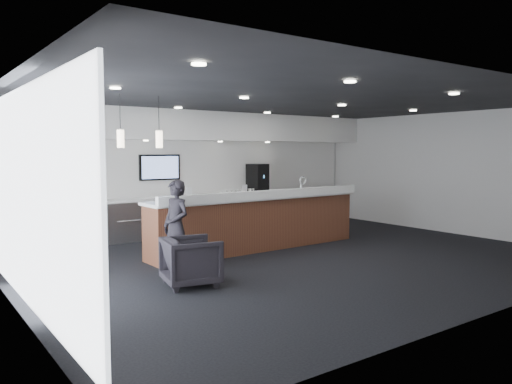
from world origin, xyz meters
TOP-DOWN VIEW (x-y plane):
  - ground at (0.00, 0.00)m, footprint 10.00×10.00m
  - ceiling at (0.00, 0.00)m, footprint 10.00×8.00m
  - back_wall at (0.00, 4.00)m, footprint 10.00×0.02m
  - left_wall at (-5.00, 0.00)m, footprint 0.02×8.00m
  - right_wall at (5.00, 0.00)m, footprint 0.02×8.00m
  - soffit_bulkhead at (0.00, 3.55)m, footprint 10.00×0.90m
  - alcove_panel at (0.00, 3.97)m, footprint 9.80×0.06m
  - window_blinds_wall at (-4.96, 0.00)m, footprint 0.04×7.36m
  - back_credenza at (-0.00, 3.64)m, footprint 5.06×0.66m
  - wall_tv at (-1.00, 3.91)m, footprint 1.05×0.08m
  - pendant_left at (-2.40, 0.80)m, footprint 0.12×0.12m
  - pendant_right at (-3.10, 0.80)m, footprint 0.12×0.12m
  - ceiling_can_lights at (0.00, 0.00)m, footprint 7.00×5.00m
  - service_counter at (-0.11, 1.08)m, footprint 4.97×0.96m
  - coffee_machine at (1.75, 3.66)m, footprint 0.49×0.59m
  - info_sign_left at (-0.43, 3.51)m, footprint 0.16×0.03m
  - info_sign_right at (1.21, 3.51)m, footprint 0.16×0.03m
  - armchair at (-2.60, -0.60)m, footprint 0.96×0.94m
  - lounge_guest at (-2.40, 0.28)m, footprint 0.46×0.62m
  - cup_0 at (1.57, 3.58)m, footprint 0.10×0.10m
  - cup_1 at (1.43, 3.58)m, footprint 0.15×0.15m
  - cup_2 at (1.29, 3.58)m, footprint 0.13×0.13m
  - cup_3 at (1.15, 3.58)m, footprint 0.13×0.13m
  - cup_4 at (1.01, 3.58)m, footprint 0.14×0.14m
  - cup_5 at (0.87, 3.58)m, footprint 0.11×0.11m
  - cup_6 at (0.73, 3.58)m, footprint 0.15×0.15m
  - cup_7 at (0.59, 3.58)m, footprint 0.12×0.12m

SIDE VIEW (x-z plane):
  - ground at x=0.00m, z-range 0.00..0.00m
  - armchair at x=-2.60m, z-range 0.00..0.74m
  - back_credenza at x=0.00m, z-range 0.00..0.95m
  - service_counter at x=-0.11m, z-range -0.17..1.32m
  - lounge_guest at x=-2.40m, z-range 0.00..1.56m
  - cup_0 at x=1.57m, z-range 0.95..1.05m
  - cup_1 at x=1.43m, z-range 0.95..1.05m
  - cup_2 at x=1.29m, z-range 0.95..1.05m
  - cup_3 at x=1.15m, z-range 0.95..1.05m
  - cup_4 at x=1.01m, z-range 0.95..1.05m
  - cup_5 at x=0.87m, z-range 0.95..1.05m
  - cup_6 at x=0.73m, z-range 0.95..1.05m
  - cup_7 at x=0.59m, z-range 0.95..1.05m
  - info_sign_right at x=1.21m, z-range 0.95..1.16m
  - info_sign_left at x=-0.43m, z-range 0.95..1.16m
  - coffee_machine at x=1.75m, z-range 0.95..1.70m
  - back_wall at x=0.00m, z-range 0.00..3.00m
  - left_wall at x=-5.00m, z-range 0.00..3.00m
  - right_wall at x=5.00m, z-range 0.00..3.00m
  - window_blinds_wall at x=-4.96m, z-range 0.23..2.77m
  - alcove_panel at x=0.00m, z-range 0.90..2.30m
  - wall_tv at x=-1.00m, z-range 1.34..1.96m
  - pendant_left at x=-2.40m, z-range 2.10..2.40m
  - pendant_right at x=-3.10m, z-range 2.10..2.40m
  - soffit_bulkhead at x=0.00m, z-range 2.30..3.00m
  - ceiling_can_lights at x=0.00m, z-range 2.96..2.98m
  - ceiling at x=0.00m, z-range 2.99..3.01m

